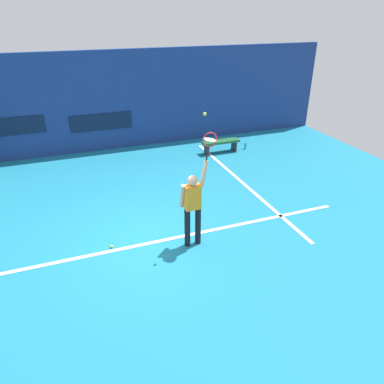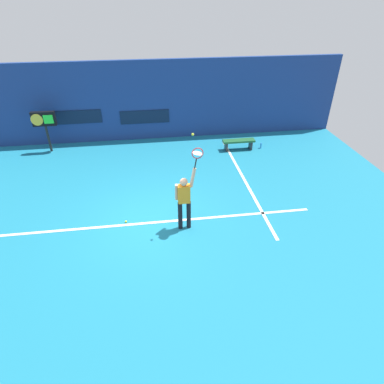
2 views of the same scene
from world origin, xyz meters
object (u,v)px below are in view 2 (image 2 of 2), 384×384
at_px(scoreboard_clock, 44,121).
at_px(court_bench, 239,142).
at_px(tennis_player, 184,199).
at_px(tennis_racket, 197,154).
at_px(tennis_ball, 193,134).
at_px(spare_ball, 126,222).
at_px(water_bottle, 261,146).

relative_size(scoreboard_clock, court_bench, 1.26).
xyz_separation_m(tennis_player, tennis_racket, (0.36, -0.00, 1.38)).
distance_m(tennis_ball, spare_ball, 3.56).
bearing_deg(tennis_racket, tennis_player, 179.33).
height_order(water_bottle, spare_ball, water_bottle).
bearing_deg(spare_ball, tennis_player, -15.60).
xyz_separation_m(tennis_racket, court_bench, (2.64, 5.11, -2.05)).
bearing_deg(tennis_racket, court_bench, 62.68).
distance_m(tennis_ball, water_bottle, 6.97).
relative_size(tennis_ball, scoreboard_clock, 0.04).
height_order(scoreboard_clock, water_bottle, scoreboard_clock).
distance_m(scoreboard_clock, court_bench, 8.24).
relative_size(water_bottle, spare_ball, 3.53).
xyz_separation_m(tennis_racket, tennis_ball, (-0.12, -0.01, 0.57)).
xyz_separation_m(tennis_player, spare_ball, (-1.74, 0.49, -0.98)).
bearing_deg(spare_ball, court_bench, 44.22).
bearing_deg(water_bottle, tennis_ball, -126.54).
relative_size(tennis_ball, water_bottle, 0.28).
distance_m(tennis_racket, spare_ball, 3.20).
bearing_deg(scoreboard_clock, court_bench, -6.96).
xyz_separation_m(water_bottle, spare_ball, (-5.77, -4.62, -0.09)).
height_order(tennis_ball, water_bottle, tennis_ball).
xyz_separation_m(tennis_ball, water_bottle, (3.79, 5.12, -2.83)).
height_order(tennis_racket, court_bench, tennis_racket).
distance_m(tennis_racket, scoreboard_clock, 8.26).
xyz_separation_m(tennis_ball, scoreboard_clock, (-5.35, 6.11, -1.58)).
height_order(tennis_racket, scoreboard_clock, tennis_racket).
distance_m(tennis_player, water_bottle, 6.56).
bearing_deg(tennis_player, scoreboard_clock, 130.01).
bearing_deg(scoreboard_clock, tennis_racket, -48.07).
bearing_deg(water_bottle, tennis_player, -128.32).
relative_size(tennis_racket, tennis_ball, 9.16).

